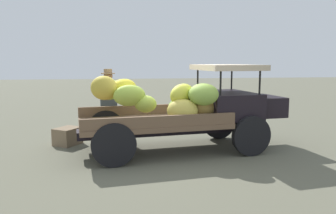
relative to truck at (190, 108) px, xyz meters
name	(u,v)px	position (x,y,z in m)	size (l,w,h in m)	color
ground_plane	(178,150)	(-0.27, 0.00, -0.93)	(60.00, 60.00, 0.00)	#615F4D
truck	(190,108)	(0.00, 0.00, 0.00)	(4.59, 2.20, 1.85)	black
farmer	(109,100)	(-1.77, 1.25, 0.06)	(0.53, 0.47, 1.74)	#525172
wooden_crate	(68,136)	(-2.72, 0.87, -0.73)	(0.56, 0.45, 0.40)	#7B654B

